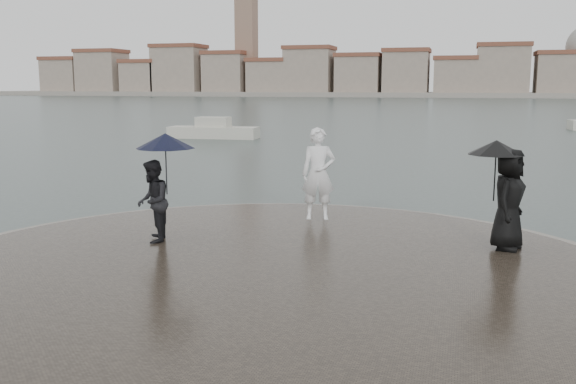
% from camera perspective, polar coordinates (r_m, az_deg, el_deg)
% --- Properties ---
extents(kerb_ring, '(12.50, 12.50, 0.32)m').
position_cam_1_polar(kerb_ring, '(10.18, -1.97, -8.37)').
color(kerb_ring, gray).
rests_on(kerb_ring, ground).
extents(quay_tip, '(11.90, 11.90, 0.36)m').
position_cam_1_polar(quay_tip, '(10.17, -1.97, -8.25)').
color(quay_tip, '#2D261E').
rests_on(quay_tip, ground).
extents(statue, '(0.83, 0.64, 2.00)m').
position_cam_1_polar(statue, '(13.98, 2.71, 1.63)').
color(statue, white).
rests_on(statue, quay_tip).
extents(visitor_left, '(1.21, 1.10, 2.04)m').
position_cam_1_polar(visitor_left, '(12.15, -11.59, 0.92)').
color(visitor_left, black).
rests_on(visitor_left, quay_tip).
extents(visitor_right, '(1.16, 1.12, 1.95)m').
position_cam_1_polar(visitor_right, '(12.04, 18.79, 0.36)').
color(visitor_right, black).
rests_on(visitor_right, quay_tip).
extents(far_skyline, '(260.00, 20.00, 37.00)m').
position_cam_1_polar(far_skyline, '(166.71, 12.46, 10.16)').
color(far_skyline, gray).
rests_on(far_skyline, ground).
extents(boats, '(30.58, 16.39, 1.50)m').
position_cam_1_polar(boats, '(44.02, 12.32, 5.57)').
color(boats, beige).
rests_on(boats, ground).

